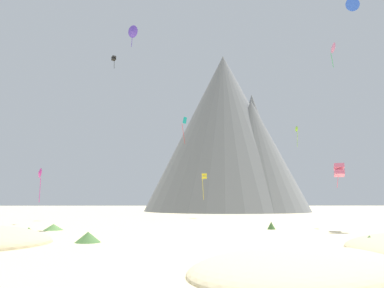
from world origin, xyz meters
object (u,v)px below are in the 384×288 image
Objects in this scene: bush_near_right at (370,241)px; kite_teal_mid at (184,124)px; kite_blue_high at (352,4)px; bush_ridge_crest at (88,237)px; bush_far_left at (53,227)px; kite_magenta_low at (39,173)px; kite_rainbow_low at (339,170)px; kite_pink_high at (333,48)px; kite_yellow_low at (204,176)px; bush_scatter_east at (271,226)px; bush_near_left at (29,232)px; rock_massif at (233,138)px; kite_black_high at (114,58)px; kite_indigo_high at (132,31)px; kite_lime_mid at (296,129)px.

bush_near_right is 0.28× the size of kite_teal_mid.
bush_near_right is 45.75m from kite_blue_high.
bush_near_right is 0.71× the size of bush_ridge_crest.
bush_far_left is 0.44× the size of kite_magenta_low.
kite_magenta_low reaches higher than bush_near_right.
bush_ridge_crest is at bearing 169.76° from bush_near_right.
kite_rainbow_low reaches higher than bush_far_left.
kite_pink_high is 35.22m from kite_yellow_low.
bush_scatter_east is 37.45m from kite_magenta_low.
kite_pink_high is at bearing 45.66° from kite_yellow_low.
kite_rainbow_low is (35.79, 7.92, 7.00)m from bush_near_left.
rock_massif is 75.78m from kite_magenta_low.
kite_teal_mid is 32.31m from kite_magenta_low.
kite_black_high is 0.67× the size of kite_pink_high.
bush_scatter_east is 39.38m from kite_blue_high.
rock_massif is 70.28m from kite_indigo_high.
kite_blue_high reaches higher than kite_black_high.
bush_ridge_crest is 55.01m from kite_blue_high.
kite_lime_mid is at bearing -79.93° from kite_blue_high.
kite_pink_high is at bearing 113.90° from kite_black_high.
kite_indigo_high is at bearing 68.40° from bush_near_left.
bush_near_left is 32.00m from bush_near_right.
kite_rainbow_low is 41.19m from kite_lime_mid.
kite_lime_mid is at bearing 98.04° from kite_rainbow_low.
kite_black_high is 46.97m from kite_pink_high.
kite_rainbow_low is at bearing -20.49° from kite_lime_mid.
bush_near_left is 0.33× the size of kite_yellow_low.
bush_far_left is 60.55m from kite_lime_mid.
bush_far_left is 33.22m from kite_indigo_high.
bush_ridge_crest is at bearing -144.30° from bush_scatter_east.
kite_rainbow_low is (8.76, -0.89, 7.00)m from bush_scatter_east.
kite_rainbow_low is at bearing 97.26° from kite_black_high.
rock_massif is 46.81m from kite_teal_mid.
kite_rainbow_low is 45.27m from kite_magenta_low.
kite_yellow_low is at bearing 101.45° from bush_near_right.
bush_near_right is 0.30× the size of kite_magenta_low.
kite_yellow_low is at bearing 92.85° from kite_indigo_high.
bush_ridge_crest is at bearing -44.79° from kite_lime_mid.
kite_indigo_high reaches higher than kite_magenta_low.
kite_indigo_high is at bearing 5.42° from kite_blue_high.
kite_indigo_high is (-34.96, -27.71, 10.95)m from kite_lime_mid.
kite_magenta_low is 1.48× the size of kite_indigo_high.
kite_pink_high is (41.40, 21.08, 28.94)m from bush_near_left.
bush_scatter_east is at bearing 0.89° from bush_far_left.
kite_magenta_low is (-37.84, 31.35, 7.44)m from bush_near_right.
kite_teal_mid is (8.92, 45.84, 19.33)m from bush_ridge_crest.
bush_near_right is at bearing -16.81° from kite_indigo_high.
rock_massif is 48.05m from kite_yellow_low.
kite_pink_high reaches higher than kite_rainbow_low.
kite_magenta_low is at bearing -156.93° from kite_indigo_high.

